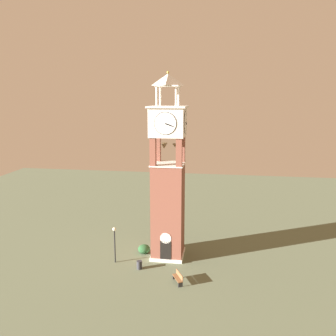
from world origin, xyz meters
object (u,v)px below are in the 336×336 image
Objects in this scene: park_bench at (178,278)px; trash_bin at (139,265)px; lamp_post at (115,238)px; clock_tower at (168,184)px.

park_bench reaches higher than trash_bin.
park_bench is 7.58m from lamp_post.
park_bench is at bearing -26.45° from trash_bin.
clock_tower is 5.06× the size of lamp_post.
clock_tower is 8.28m from trash_bin.
clock_tower reaches higher than park_bench.
lamp_post is at bearing 160.38° from trash_bin.
park_bench is (1.71, -5.19, -7.20)m from clock_tower.
lamp_post is at bearing -155.60° from clock_tower.
park_bench is 2.03× the size of trash_bin.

